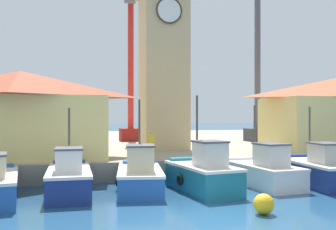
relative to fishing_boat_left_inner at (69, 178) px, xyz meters
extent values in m
plane|color=navy|center=(4.60, -5.36, -0.73)|extent=(300.00, 300.00, 0.00)
cube|color=#9E937F|center=(4.60, 22.67, -0.21)|extent=(120.00, 40.00, 1.04)
cube|color=navy|center=(0.00, 0.07, -0.22)|extent=(1.80, 4.92, 1.03)
cube|color=navy|center=(0.02, 2.28, 0.42)|extent=(1.51, 0.61, 0.24)
cube|color=silver|center=(0.00, 0.07, 0.35)|extent=(1.86, 4.98, 0.12)
cube|color=silver|center=(0.00, -0.79, 0.87)|extent=(1.07, 1.48, 0.91)
cube|color=#4C4C51|center=(0.00, -0.79, 1.36)|extent=(1.15, 1.56, 0.08)
cylinder|color=#4C4742|center=(0.01, 0.69, 1.75)|extent=(0.10, 0.10, 2.68)
torus|color=black|center=(-0.96, 0.32, -0.22)|extent=(0.12, 0.52, 0.52)
cube|color=#2356A8|center=(3.15, 0.07, -0.27)|extent=(2.58, 4.95, 0.93)
cube|color=#2356A8|center=(3.46, 2.16, 0.31)|extent=(1.69, 0.83, 0.24)
cube|color=silver|center=(3.15, 0.07, 0.24)|extent=(2.65, 5.02, 0.12)
cube|color=beige|center=(3.03, -0.74, 0.84)|extent=(1.34, 1.57, 1.08)
cube|color=#4C4C51|center=(3.03, -0.74, 1.42)|extent=(1.43, 1.66, 0.08)
cylinder|color=#4C4742|center=(3.24, 0.66, 1.90)|extent=(0.10, 0.10, 3.20)
torus|color=black|center=(2.16, 0.46, -0.27)|extent=(0.20, 0.53, 0.52)
cube|color=#196B7F|center=(5.90, -0.71, -0.17)|extent=(2.48, 4.55, 1.13)
cube|color=#196B7F|center=(5.64, 1.18, 0.52)|extent=(1.69, 0.82, 0.24)
cube|color=silver|center=(5.90, -0.71, 0.45)|extent=(2.55, 4.62, 0.12)
cube|color=beige|center=(6.00, -1.47, 1.03)|extent=(1.31, 1.44, 1.05)
cube|color=#4C4C51|center=(6.00, -1.47, 1.60)|extent=(1.40, 1.53, 0.08)
cylinder|color=#4C4742|center=(5.83, -0.18, 2.10)|extent=(0.10, 0.10, 3.18)
torus|color=black|center=(4.85, -0.64, -0.17)|extent=(0.19, 0.53, 0.52)
cube|color=silver|center=(9.25, 0.04, -0.25)|extent=(2.38, 4.99, 0.96)
cube|color=silver|center=(9.03, 2.20, 0.35)|extent=(1.68, 0.76, 0.24)
cube|color=silver|center=(9.25, 0.04, 0.28)|extent=(2.45, 5.06, 0.12)
cube|color=beige|center=(9.33, -0.80, 0.84)|extent=(1.29, 1.55, 1.00)
cube|color=#4C4C51|center=(9.33, -0.80, 1.38)|extent=(1.37, 1.64, 0.08)
cylinder|color=#4C4742|center=(9.19, 0.64, 1.80)|extent=(0.10, 0.10, 2.92)
torus|color=black|center=(8.19, 0.18, -0.25)|extent=(0.17, 0.53, 0.52)
cube|color=navy|center=(12.01, -0.48, -0.20)|extent=(2.24, 5.09, 1.07)
cube|color=navy|center=(12.11, 1.77, 0.46)|extent=(1.74, 0.68, 0.24)
cube|color=silver|center=(12.01, -0.48, 0.39)|extent=(2.30, 5.16, 0.12)
cube|color=#B2ADA3|center=(11.97, -1.36, 0.91)|extent=(1.28, 1.55, 0.92)
cube|color=#4C4C51|center=(11.97, -1.36, 1.41)|extent=(1.36, 1.64, 0.08)
cylinder|color=#4C4742|center=(12.04, 0.14, 1.82)|extent=(0.10, 0.10, 2.74)
torus|color=black|center=(10.93, -0.19, -0.20)|extent=(0.14, 0.52, 0.52)
cube|color=tan|center=(6.68, 10.15, 5.88)|extent=(3.16, 3.16, 11.13)
cylinder|color=white|center=(6.68, 8.51, 9.97)|extent=(1.74, 0.12, 1.74)
torus|color=#332D23|center=(6.68, 8.47, 9.97)|extent=(1.86, 0.12, 1.86)
cube|color=#E5D17A|center=(-2.75, 6.49, 2.07)|extent=(9.56, 6.57, 3.51)
pyramid|color=#A3472D|center=(-2.75, 6.49, 4.57)|extent=(9.96, 6.97, 1.50)
cube|color=#353539|center=(17.16, 16.00, 0.91)|extent=(2.00, 2.00, 1.20)
cylinder|color=#4C4C51|center=(17.16, 16.00, 10.78)|extent=(0.56, 0.56, 18.55)
cube|color=maroon|center=(5.66, 19.24, 0.91)|extent=(2.00, 2.00, 1.20)
cylinder|color=red|center=(5.66, 19.24, 8.75)|extent=(0.56, 0.56, 14.48)
sphere|color=gold|center=(6.64, -5.15, -0.37)|extent=(0.74, 0.74, 0.74)
cylinder|color=#33333D|center=(4.37, 3.44, 0.73)|extent=(0.22, 0.22, 0.85)
cube|color=gold|center=(4.37, 3.44, 1.44)|extent=(0.34, 0.22, 0.56)
sphere|color=tan|center=(4.37, 3.44, 1.83)|extent=(0.20, 0.20, 0.20)
camera|label=1|loc=(0.02, -17.68, 2.76)|focal=42.00mm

